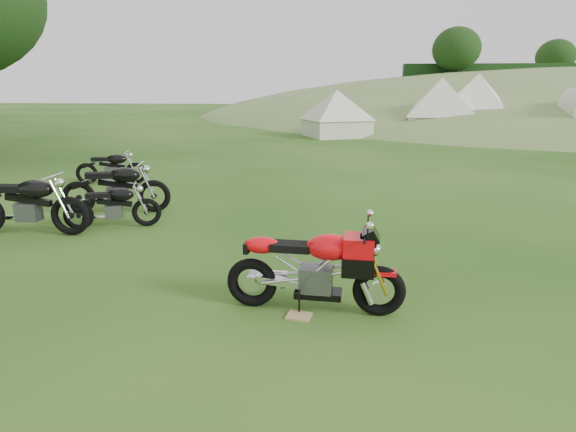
# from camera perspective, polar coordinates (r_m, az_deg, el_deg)

# --- Properties ---
(ground) EXTENTS (120.00, 120.00, 0.00)m
(ground) POSITION_cam_1_polar(r_m,az_deg,el_deg) (6.17, 1.38, -8.77)
(ground) COLOR #16410E
(ground) RESTS_ON ground
(sport_motorcycle) EXTENTS (1.97, 0.60, 1.17)m
(sport_motorcycle) POSITION_cam_1_polar(r_m,az_deg,el_deg) (5.43, 3.16, -5.54)
(sport_motorcycle) COLOR red
(sport_motorcycle) RESTS_ON ground
(plywood_board) EXTENTS (0.30, 0.26, 0.02)m
(plywood_board) POSITION_cam_1_polar(r_m,az_deg,el_deg) (5.51, 1.30, -11.74)
(plywood_board) COLOR tan
(plywood_board) RESTS_ON ground
(vintage_moto_a) EXTENTS (2.14, 0.54, 1.12)m
(vintage_moto_a) POSITION_cam_1_polar(r_m,az_deg,el_deg) (9.37, -28.62, 1.38)
(vintage_moto_a) COLOR black
(vintage_moto_a) RESTS_ON ground
(vintage_moto_b) EXTENTS (2.11, 0.87, 1.08)m
(vintage_moto_b) POSITION_cam_1_polar(r_m,az_deg,el_deg) (10.22, -19.74, 3.28)
(vintage_moto_b) COLOR black
(vintage_moto_b) RESTS_ON ground
(vintage_moto_c) EXTENTS (1.67, 0.85, 0.86)m
(vintage_moto_c) POSITION_cam_1_polar(r_m,az_deg,el_deg) (9.18, -20.11, 1.22)
(vintage_moto_c) COLOR black
(vintage_moto_c) RESTS_ON ground
(vintage_moto_d) EXTENTS (1.78, 0.71, 0.91)m
(vintage_moto_d) POSITION_cam_1_polar(r_m,az_deg,el_deg) (13.35, -20.27, 5.50)
(vintage_moto_d) COLOR black
(vintage_moto_d) RESTS_ON ground
(tent_left) EXTENTS (3.65, 3.65, 2.41)m
(tent_left) POSITION_cam_1_polar(r_m,az_deg,el_deg) (24.52, 5.77, 12.17)
(tent_left) COLOR beige
(tent_left) RESTS_ON ground
(tent_mid) EXTENTS (3.57, 3.57, 2.78)m
(tent_mid) POSITION_cam_1_polar(r_m,az_deg,el_deg) (26.43, 17.62, 12.17)
(tent_mid) COLOR beige
(tent_mid) RESTS_ON ground
(tent_right) EXTENTS (4.28, 4.28, 2.89)m
(tent_right) POSITION_cam_1_polar(r_m,az_deg,el_deg) (27.20, 21.40, 12.03)
(tent_right) COLOR white
(tent_right) RESTS_ON ground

